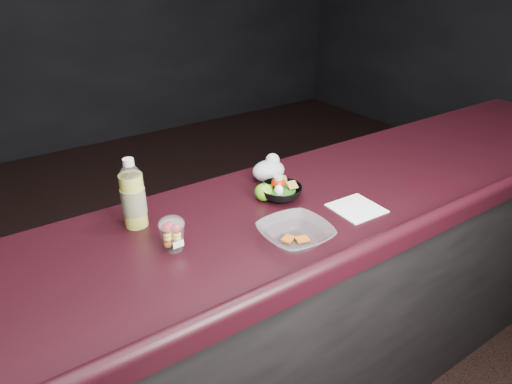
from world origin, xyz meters
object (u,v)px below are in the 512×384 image
green_apple (264,192)px  snack_bowl (281,191)px  lemonade_bottle (133,198)px  takeout_bowl (295,234)px  fruit_cup (172,233)px

green_apple → snack_bowl: (0.06, -0.02, -0.00)m
lemonade_bottle → takeout_bowl: bearing=-45.3°
snack_bowl → fruit_cup: bearing=-170.5°
fruit_cup → takeout_bowl: fruit_cup is taller
green_apple → lemonade_bottle: bearing=168.1°
fruit_cup → green_apple: fruit_cup is taller
lemonade_bottle → fruit_cup: 0.20m
lemonade_bottle → green_apple: (0.45, -0.09, -0.07)m
fruit_cup → green_apple: 0.42m
lemonade_bottle → takeout_bowl: size_ratio=1.04×
fruit_cup → green_apple: (0.41, 0.10, -0.03)m
fruit_cup → green_apple: size_ratio=1.57×
lemonade_bottle → snack_bowl: bearing=-13.2°
green_apple → snack_bowl: snack_bowl is taller
snack_bowl → lemonade_bottle: bearing=166.8°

